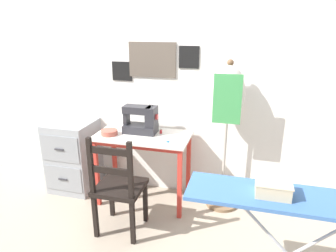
# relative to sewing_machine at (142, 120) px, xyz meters

# --- Properties ---
(ground_plane) EXTENTS (14.00, 14.00, 0.00)m
(ground_plane) POSITION_rel_sewing_machine_xyz_m (0.02, -0.30, -0.86)
(ground_plane) COLOR tan
(wall_back) EXTENTS (10.00, 0.07, 2.55)m
(wall_back) POSITION_rel_sewing_machine_xyz_m (0.02, 0.26, 0.41)
(wall_back) COLOR silver
(wall_back) RESTS_ON ground_plane
(sewing_table) EXTENTS (0.93, 0.50, 0.73)m
(sewing_table) POSITION_rel_sewing_machine_xyz_m (0.02, -0.06, -0.24)
(sewing_table) COLOR silver
(sewing_table) RESTS_ON ground_plane
(sewing_machine) EXTENTS (0.34, 0.18, 0.30)m
(sewing_machine) POSITION_rel_sewing_machine_xyz_m (0.00, 0.00, 0.00)
(sewing_machine) COLOR #28282D
(sewing_machine) RESTS_ON sewing_table
(fabric_bowl) EXTENTS (0.16, 0.16, 0.05)m
(fabric_bowl) POSITION_rel_sewing_machine_xyz_m (-0.29, -0.14, -0.10)
(fabric_bowl) COLOR #B25647
(fabric_bowl) RESTS_ON sewing_table
(scissors) EXTENTS (0.14, 0.05, 0.01)m
(scissors) POSITION_rel_sewing_machine_xyz_m (0.35, -0.18, -0.13)
(scissors) COLOR silver
(scissors) RESTS_ON sewing_table
(thread_spool_near_machine) EXTENTS (0.03, 0.03, 0.04)m
(thread_spool_near_machine) POSITION_rel_sewing_machine_xyz_m (0.19, 0.02, -0.11)
(thread_spool_near_machine) COLOR red
(thread_spool_near_machine) RESTS_ON sewing_table
(wooden_chair) EXTENTS (0.40, 0.38, 0.92)m
(wooden_chair) POSITION_rel_sewing_machine_xyz_m (-0.02, -0.58, -0.43)
(wooden_chair) COLOR black
(wooden_chair) RESTS_ON ground_plane
(filing_cabinet) EXTENTS (0.47, 0.49, 0.77)m
(filing_cabinet) POSITION_rel_sewing_machine_xyz_m (-0.82, 0.00, -0.47)
(filing_cabinet) COLOR #93999E
(filing_cabinet) RESTS_ON ground_plane
(dress_form) EXTENTS (0.32, 0.32, 1.47)m
(dress_form) POSITION_rel_sewing_machine_xyz_m (0.82, 0.07, 0.19)
(dress_form) COLOR #846647
(dress_form) RESTS_ON ground_plane
(ironing_board) EXTENTS (1.29, 0.33, 0.81)m
(ironing_board) POSITION_rel_sewing_machine_xyz_m (1.31, -1.01, -0.10)
(ironing_board) COLOR #3D6BAD
(ironing_board) RESTS_ON ground_plane
(storage_box) EXTENTS (0.21, 0.15, 0.09)m
(storage_box) POSITION_rel_sewing_machine_xyz_m (1.17, -1.02, -0.01)
(storage_box) COLOR beige
(storage_box) RESTS_ON ironing_board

